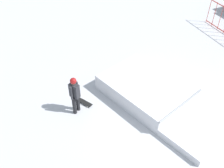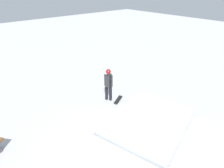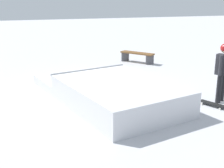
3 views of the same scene
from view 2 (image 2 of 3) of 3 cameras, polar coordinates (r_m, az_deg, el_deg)
name	(u,v)px [view 2 (image 2 of 3)]	position (r m, az deg, el deg)	size (l,w,h in m)	color
ground_plane	(126,155)	(7.26, 4.26, -20.38)	(60.00, 60.00, 0.00)	silver
skate_ramp	(143,134)	(7.62, 9.22, -14.54)	(5.89, 3.90, 0.74)	silver
skater	(108,82)	(9.56, -1.07, 0.47)	(0.44, 0.39, 1.73)	black
skateboard	(118,100)	(9.92, 1.87, -4.67)	(0.80, 0.54, 0.09)	black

